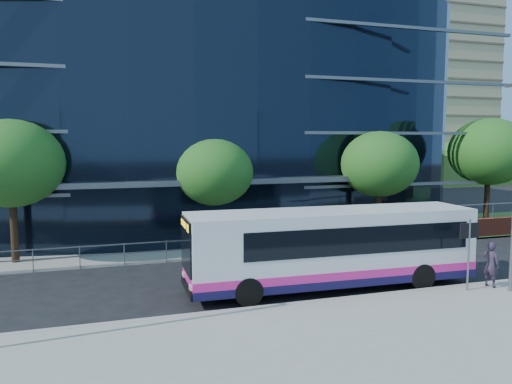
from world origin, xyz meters
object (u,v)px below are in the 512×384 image
object	(u,v)px
tree_dist_f	(457,152)
tree_dist_e	(365,151)
tree_far_c	(379,164)
tree_far_d	(489,152)
tree_far_a	(11,164)
street_sign	(469,240)
tree_far_b	(214,172)
city_bus	(334,247)
pedestrian	(491,264)

from	to	relation	value
tree_dist_f	tree_dist_e	bearing A→B (deg)	-172.87
tree_far_c	tree_far_d	xyz separation A→B (m)	(9.00, 1.00, 0.65)
tree_far_a	tree_dist_f	size ratio (longest dim) A/B	1.15
street_sign	tree_far_b	distance (m)	13.54
city_bus	pedestrian	xyz separation A→B (m)	(5.79, -2.22, -0.62)
tree_far_b	tree_far_c	size ratio (longest dim) A/B	0.93
pedestrian	city_bus	bearing A→B (deg)	52.20
tree_dist_f	city_bus	world-z (taller)	tree_dist_f
tree_far_a	tree_dist_f	bearing A→B (deg)	31.91
city_bus	tree_dist_f	bearing A→B (deg)	47.57
tree_far_a	tree_dist_e	world-z (taller)	tree_far_a
tree_far_a	tree_dist_e	bearing A→B (deg)	39.96
tree_far_b	tree_dist_f	size ratio (longest dim) A/B	1.00
street_sign	tree_far_d	world-z (taller)	tree_far_d
tree_far_c	city_bus	distance (m)	11.27
tree_far_a	street_sign	bearing A→B (deg)	-31.17
tree_far_c	tree_dist_f	size ratio (longest dim) A/B	1.08
pedestrian	street_sign	bearing A→B (deg)	77.37
tree_far_a	city_bus	xyz separation A→B (m)	(12.91, -8.28, -3.17)
tree_dist_f	street_sign	bearing A→B (deg)	-129.16
tree_far_d	pedestrian	xyz separation A→B (m)	(-10.30, -11.50, -4.13)
city_bus	tree_far_a	bearing A→B (deg)	149.07
tree_dist_e	tree_dist_f	bearing A→B (deg)	7.13
city_bus	street_sign	bearing A→B (deg)	-24.98
tree_far_b	tree_far_c	distance (m)	10.02
tree_dist_e	city_bus	xyz separation A→B (m)	(-24.09, -39.28, -2.85)
tree_far_b	tree_dist_e	distance (m)	40.74
tree_far_c	tree_far_d	bearing A→B (deg)	6.34
city_bus	tree_far_d	bearing A→B (deg)	31.69
tree_far_a	tree_dist_f	world-z (taller)	tree_far_a
tree_far_d	pedestrian	size ratio (longest dim) A/B	4.08
street_sign	city_bus	size ratio (longest dim) A/B	0.24
street_sign	tree_far_c	distance (m)	11.14
street_sign	city_bus	distance (m)	5.16
tree_far_a	city_bus	bearing A→B (deg)	-32.67
tree_far_c	tree_dist_e	xyz separation A→B (m)	(17.00, 31.00, 0.00)
street_sign	tree_far_b	bearing A→B (deg)	124.08
street_sign	tree_dist_e	distance (m)	45.99
tree_far_a	tree_dist_f	distance (m)	62.44
street_sign	tree_far_c	size ratio (longest dim) A/B	0.43
tree_far_a	city_bus	world-z (taller)	tree_far_a
tree_far_c	pedestrian	distance (m)	11.14
street_sign	tree_far_c	xyz separation A→B (m)	(2.50, 10.59, 2.39)
tree_far_a	pedestrian	xyz separation A→B (m)	(18.70, -10.50, -3.80)
tree_far_a	tree_dist_e	xyz separation A→B (m)	(37.00, 31.00, -0.33)
tree_dist_f	pedestrian	distance (m)	55.48
tree_far_b	tree_far_c	world-z (taller)	tree_far_c
tree_far_c	city_bus	size ratio (longest dim) A/B	0.55
tree_dist_f	pedestrian	xyz separation A→B (m)	(-34.30, -43.50, -3.15)
tree_far_a	tree_far_c	xyz separation A→B (m)	(20.00, 0.00, -0.33)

